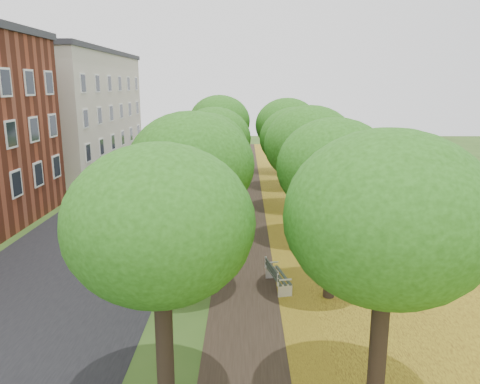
{
  "coord_description": "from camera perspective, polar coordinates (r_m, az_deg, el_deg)",
  "views": [
    {
      "loc": [
        -0.4,
        -9.46,
        7.38
      ],
      "look_at": [
        -0.62,
        11.81,
        2.5
      ],
      "focal_mm": 35.0,
      "sensor_mm": 36.0,
      "label": 1
    }
  ],
  "objects": [
    {
      "name": "footpath",
      "position": [
        25.55,
        1.47,
        -3.86
      ],
      "size": [
        3.2,
        70.0,
        0.01
      ],
      "primitive_type": "cube",
      "color": "black",
      "rests_on": "ground"
    },
    {
      "name": "leaf_verge",
      "position": [
        26.11,
        12.53,
        -3.8
      ],
      "size": [
        7.5,
        70.0,
        0.01
      ],
      "primitive_type": "cube",
      "color": "gold",
      "rests_on": "ground"
    },
    {
      "name": "car_grey",
      "position": [
        30.35,
        22.64,
        -0.89
      ],
      "size": [
        4.86,
        3.14,
        1.31
      ],
      "primitive_type": "imported",
      "rotation": [
        0.0,
        0.0,
        1.26
      ],
      "color": "#323237",
      "rests_on": "ground"
    },
    {
      "name": "car_white",
      "position": [
        30.81,
        22.45,
        -0.53
      ],
      "size": [
        5.8,
        4.15,
        1.47
      ],
      "primitive_type": "imported",
      "rotation": [
        0.0,
        0.0,
        1.21
      ],
      "color": "white",
      "rests_on": "ground"
    },
    {
      "name": "street_asphalt",
      "position": [
        26.52,
        -15.0,
        -3.68
      ],
      "size": [
        8.0,
        70.0,
        0.01
      ],
      "primitive_type": "cube",
      "color": "black",
      "rests_on": "ground"
    },
    {
      "name": "tree_row_east",
      "position": [
        24.82,
        7.57,
        5.99
      ],
      "size": [
        4.13,
        34.13,
        6.21
      ],
      "color": "black",
      "rests_on": "ground"
    },
    {
      "name": "building_cream",
      "position": [
        45.64,
        -21.03,
        9.36
      ],
      "size": [
        10.3,
        20.3,
        10.4
      ],
      "color": "beige",
      "rests_on": "ground"
    },
    {
      "name": "bench",
      "position": [
        17.71,
        4.51,
        -10.14
      ],
      "size": [
        0.92,
        1.93,
        0.88
      ],
      "rotation": [
        0.0,
        0.0,
        1.79
      ],
      "color": "#2D382E",
      "rests_on": "ground"
    },
    {
      "name": "tree_row_west",
      "position": [
        24.7,
        -3.61,
        6.05
      ],
      "size": [
        4.13,
        34.13,
        6.21
      ],
      "color": "black",
      "rests_on": "ground"
    }
  ]
}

